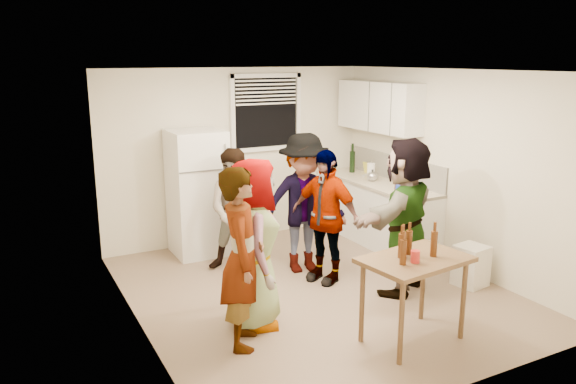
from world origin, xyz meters
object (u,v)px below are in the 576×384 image
guest_grey (254,324)px  guest_orange (401,290)px  red_cup (415,262)px  guest_back_left (238,269)px  guest_back_right (303,269)px  serving_table (411,339)px  beer_bottle_table (433,256)px  refrigerator (198,193)px  trash_bin (471,265)px  wine_bottle (352,172)px  guest_black (324,280)px  beer_bottle_counter (397,190)px  guest_stripe (244,343)px  blue_cup (399,195)px  kettle (372,181)px

guest_grey → guest_orange: (1.88, -0.01, 0.00)m
red_cup → guest_grey: 1.76m
guest_back_left → guest_back_right: 0.83m
serving_table → beer_bottle_table: size_ratio=4.01×
refrigerator → guest_orange: refrigerator is taller
serving_table → guest_orange: (0.68, 0.98, 0.00)m
serving_table → trash_bin: bearing=25.7°
wine_bottle → red_cup: size_ratio=2.98×
trash_bin → guest_black: size_ratio=0.30×
beer_bottle_counter → guest_back_left: size_ratio=0.15×
guest_black → guest_grey: bearing=-84.6°
red_cup → guest_stripe: (-1.36, 0.78, -0.83)m
guest_back_left → guest_orange: (1.43, -1.50, 0.00)m
beer_bottle_counter → beer_bottle_table: 2.38m
blue_cup → guest_back_left: bearing=160.6°
trash_bin → blue_cup: bearing=103.3°
refrigerator → guest_back_left: 1.21m
guest_back_left → guest_back_right: guest_back_right is taller
blue_cup → serving_table: size_ratio=0.13×
wine_bottle → beer_bottle_counter: size_ratio=1.39×
guest_grey → guest_back_left: (0.45, 1.49, 0.00)m
beer_bottle_table → red_cup: size_ratio=2.20×
guest_grey → guest_back_right: bearing=-31.5°
wine_bottle → guest_back_right: size_ratio=0.19×
wine_bottle → blue_cup: bearing=-100.8°
kettle → guest_grey: size_ratio=0.13×
refrigerator → guest_stripe: bearing=-100.2°
serving_table → guest_black: serving_table is taller
beer_bottle_counter → guest_grey: size_ratio=0.14×
red_cup → guest_black: (0.12, 1.76, -0.83)m
guest_back_right → guest_black: guest_back_right is taller
trash_bin → beer_bottle_table: (-1.31, -0.76, 0.58)m
refrigerator → serving_table: refrigerator is taller
serving_table → guest_grey: serving_table is taller
refrigerator → guest_grey: refrigerator is taller
blue_cup → guest_grey: bearing=-161.9°
trash_bin → guest_stripe: size_ratio=0.28×
refrigerator → trash_bin: 3.63m
guest_black → guest_orange: bearing=20.6°
kettle → guest_back_left: kettle is taller
blue_cup → guest_stripe: bearing=-157.7°
wine_bottle → beer_bottle_counter: (-0.15, -1.29, 0.00)m
refrigerator → beer_bottle_counter: (2.35, -1.30, 0.05)m
wine_bottle → guest_orange: size_ratio=0.19×
beer_bottle_counter → guest_black: bearing=-165.5°
wine_bottle → blue_cup: size_ratio=2.54×
guest_stripe → guest_back_right: (1.43, 1.39, 0.00)m
guest_grey → guest_back_left: guest_back_left is taller
kettle → blue_cup: bearing=-85.1°
beer_bottle_table → guest_back_right: beer_bottle_table is taller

